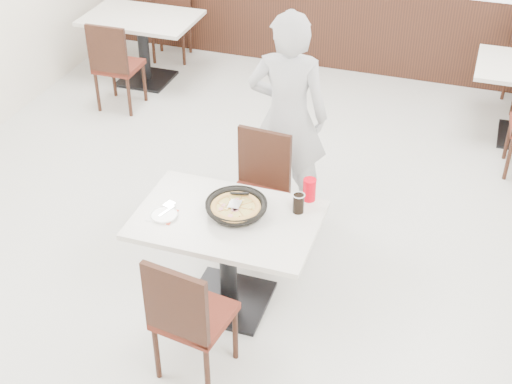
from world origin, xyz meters
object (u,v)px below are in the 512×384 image
(chair_near, at_px, (195,313))
(cola_glass, at_px, (298,204))
(main_table, at_px, (228,261))
(bg_chair_left_far, at_px, (170,20))
(bg_table_left, at_px, (144,49))
(bg_chair_left_near, at_px, (119,64))
(pizza, at_px, (236,209))
(chair_far, at_px, (255,198))
(red_cup, at_px, (309,190))
(pizza_pan, at_px, (236,208))
(diner_person, at_px, (288,117))
(side_plate, at_px, (164,215))

(chair_near, xyz_separation_m, cola_glass, (0.41, 0.84, 0.34))
(main_table, distance_m, bg_chair_left_far, 4.30)
(bg_table_left, distance_m, bg_chair_left_far, 0.66)
(chair_near, distance_m, bg_chair_left_near, 3.74)
(main_table, height_order, chair_near, chair_near)
(main_table, relative_size, pizza, 3.99)
(chair_near, xyz_separation_m, bg_table_left, (-2.16, 3.72, -0.10))
(chair_far, height_order, bg_chair_left_far, same)
(chair_near, xyz_separation_m, red_cup, (0.44, 1.00, 0.35))
(bg_chair_left_far, bearing_deg, bg_table_left, 75.80)
(chair_near, xyz_separation_m, pizza, (0.04, 0.66, 0.34))
(pizza, xyz_separation_m, bg_chair_left_near, (-2.16, 2.42, -0.34))
(chair_far, height_order, cola_glass, chair_far)
(pizza_pan, bearing_deg, diner_person, 89.68)
(chair_far, bearing_deg, chair_near, 96.12)
(chair_far, xyz_separation_m, cola_glass, (0.45, -0.43, 0.34))
(pizza_pan, height_order, cola_glass, cola_glass)
(pizza, distance_m, bg_chair_left_near, 3.26)
(side_plate, relative_size, bg_chair_left_near, 0.19)
(diner_person, xyz_separation_m, bg_chair_left_far, (-2.16, 2.51, -0.39))
(cola_glass, bearing_deg, diner_person, 110.21)
(side_plate, height_order, red_cup, red_cup)
(pizza, height_order, side_plate, pizza)
(red_cup, distance_m, diner_person, 0.95)
(cola_glass, bearing_deg, pizza, -153.55)
(diner_person, height_order, bg_chair_left_far, diner_person)
(chair_far, relative_size, pizza_pan, 2.50)
(pizza_pan, relative_size, bg_table_left, 0.32)
(pizza_pan, bearing_deg, red_cup, 36.61)
(bg_chair_left_far, bearing_deg, cola_glass, 114.33)
(bg_table_left, bearing_deg, diner_person, -40.28)
(main_table, relative_size, pizza_pan, 3.16)
(pizza_pan, height_order, bg_chair_left_far, bg_chair_left_far)
(chair_far, distance_m, diner_person, 0.71)
(pizza_pan, bearing_deg, bg_chair_left_near, 132.02)
(cola_glass, bearing_deg, chair_far, 136.29)
(cola_glass, xyz_separation_m, red_cup, (0.03, 0.16, 0.02))
(chair_far, height_order, diner_person, diner_person)
(diner_person, bearing_deg, bg_chair_left_far, -56.29)
(cola_glass, xyz_separation_m, bg_table_left, (-2.57, 2.88, -0.44))
(side_plate, height_order, bg_table_left, side_plate)
(diner_person, distance_m, bg_chair_left_far, 3.34)
(chair_near, distance_m, bg_chair_left_far, 4.86)
(chair_far, relative_size, red_cup, 5.94)
(chair_near, height_order, pizza_pan, chair_near)
(cola_glass, height_order, red_cup, red_cup)
(side_plate, relative_size, diner_person, 0.10)
(side_plate, height_order, bg_chair_left_near, bg_chair_left_near)
(chair_far, relative_size, bg_table_left, 0.79)
(cola_glass, relative_size, diner_person, 0.07)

